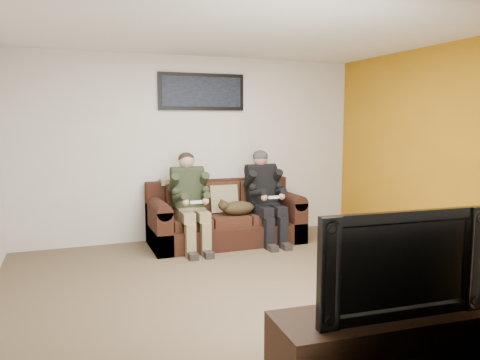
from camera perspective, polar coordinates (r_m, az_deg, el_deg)
name	(u,v)px	position (r m, az deg, el deg)	size (l,w,h in m)	color
floor	(252,287)	(4.91, 1.49, -12.90)	(5.00, 5.00, 0.00)	brown
ceiling	(253,25)	(4.70, 1.60, 18.37)	(5.00, 5.00, 0.00)	silver
wall_back	(194,148)	(6.76, -5.64, 3.87)	(5.00, 5.00, 0.00)	beige
wall_front	(408,193)	(2.69, 19.80, -1.51)	(5.00, 5.00, 0.00)	beige
wall_right	(450,154)	(6.03, 24.18, 2.87)	(4.50, 4.50, 0.00)	beige
accent_wall_right	(449,154)	(6.02, 24.12, 2.87)	(4.50, 4.50, 0.00)	#B37511
sofa	(224,219)	(6.58, -1.91, -4.80)	(2.08, 0.90, 0.85)	black
throw_pillow	(223,199)	(6.56, -2.03, -2.30)	(0.40, 0.11, 0.38)	#8A7D5A
throw_blanket	(175,181)	(6.57, -7.88, -0.18)	(0.43, 0.21, 0.08)	tan
person_left	(190,196)	(6.19, -6.12, -1.93)	(0.51, 0.87, 1.27)	#837752
person_right	(265,191)	(6.54, 3.02, -1.39)	(0.51, 0.86, 1.28)	black
cat	(237,208)	(6.37, -0.40, -3.40)	(0.66, 0.26, 0.24)	#46371B
framed_poster	(202,92)	(6.76, -4.69, 10.66)	(1.25, 0.05, 0.52)	black
tv_stand	(390,347)	(3.33, 17.84, -18.85)	(1.55, 0.50, 0.49)	black
television	(394,260)	(3.13, 18.25, -9.27)	(1.16, 0.15, 0.67)	black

